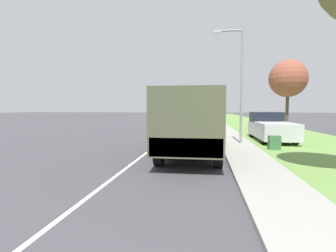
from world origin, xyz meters
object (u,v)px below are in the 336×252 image
car_nearest_ahead (193,123)px  lamp_post (238,74)px  pickup_truck (270,127)px  military_truck (192,120)px  car_fourth_ahead (186,115)px  car_farthest_ahead (189,113)px  car_third_ahead (200,117)px  car_second_ahead (173,119)px

car_nearest_ahead → lamp_post: lamp_post is taller
pickup_truck → car_nearest_ahead: bearing=131.7°
military_truck → lamp_post: (2.39, 3.63, 2.42)m
car_fourth_ahead → car_farthest_ahead: size_ratio=0.97×
car_nearest_ahead → car_third_ahead: size_ratio=0.89×
car_nearest_ahead → car_fourth_ahead: 33.82m
military_truck → car_third_ahead: military_truck is taller
car_second_ahead → lamp_post: size_ratio=0.74×
car_third_ahead → car_farthest_ahead: 26.46m
pickup_truck → military_truck: bearing=-127.5°
car_third_ahead → car_farthest_ahead: size_ratio=0.95×
car_fourth_ahead → pickup_truck: 40.58m
military_truck → car_farthest_ahead: size_ratio=1.55×
car_farthest_ahead → pickup_truck: 55.06m
car_third_ahead → lamp_post: 31.11m
military_truck → pickup_truck: size_ratio=1.34×
car_farthest_ahead → lamp_post: size_ratio=0.75×
pickup_truck → lamp_post: bearing=-132.5°
military_truck → car_second_ahead: (-3.59, 22.25, -0.88)m
car_fourth_ahead → car_second_ahead: bearing=-90.0°
military_truck → pickup_truck: military_truck is taller
car_third_ahead → lamp_post: (2.71, -30.81, 3.38)m
car_fourth_ahead → lamp_post: bearing=-82.0°
pickup_truck → car_farthest_ahead: bearing=99.0°
car_nearest_ahead → pickup_truck: 8.05m
car_fourth_ahead → pickup_truck: bearing=-78.0°
car_second_ahead → car_third_ahead: car_second_ahead is taller
car_nearest_ahead → car_second_ahead: 10.40m
car_nearest_ahead → pickup_truck: (5.35, -6.02, 0.11)m
car_third_ahead → pickup_truck: (5.15, -28.14, 0.25)m
car_nearest_ahead → pickup_truck: bearing=-48.3°
car_second_ahead → car_farthest_ahead: car_farthest_ahead is taller
car_fourth_ahead → car_farthest_ahead: car_farthest_ahead is taller
military_truck → car_second_ahead: bearing=99.2°
military_truck → car_nearest_ahead: (-0.51, 12.32, -0.82)m
car_fourth_ahead → car_third_ahead: bearing=-74.2°
car_second_ahead → lamp_post: bearing=-72.2°
military_truck → car_nearest_ahead: military_truck is taller
car_third_ahead → pickup_truck: size_ratio=0.82×
car_third_ahead → car_fourth_ahead: bearing=105.8°
car_nearest_ahead → car_third_ahead: 22.13m
military_truck → car_third_ahead: bearing=90.5°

